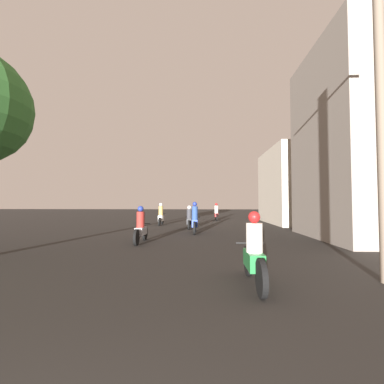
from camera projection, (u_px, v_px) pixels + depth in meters
motorcycle_green at (254, 255)px, 5.15m from camera, size 0.60×2.04×1.49m
motorcycle_silver at (141, 228)px, 10.52m from camera, size 0.60×2.06×1.52m
motorcycle_blue at (195, 221)px, 13.78m from camera, size 0.60×1.96×1.68m
motorcycle_black at (189, 219)px, 16.14m from camera, size 0.60×1.89×1.45m
motorcycle_white at (161, 216)px, 18.70m from camera, size 0.60×1.84×1.61m
motorcycle_red at (216, 213)px, 23.60m from camera, size 0.60×1.97×1.58m
building_right_near at (368, 142)px, 11.70m from camera, size 4.90×6.01×8.86m
building_right_far at (298, 186)px, 20.44m from camera, size 4.75×7.39×5.85m
utility_pole_near at (381, 110)px, 5.43m from camera, size 1.60×0.20×6.93m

